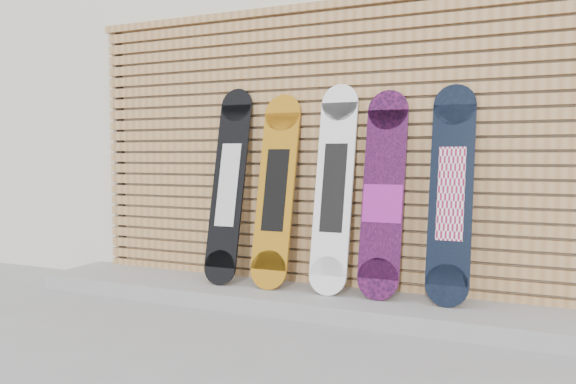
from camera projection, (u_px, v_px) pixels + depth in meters
name	position (u px, v px, depth m)	size (l,w,h in m)	color
ground	(296.00, 338.00, 3.46)	(80.00, 80.00, 0.00)	gray
building	(457.00, 96.00, 6.33)	(12.00, 5.00, 3.60)	beige
concrete_step	(313.00, 300.00, 4.13)	(4.60, 0.70, 0.12)	gray
slat_wall	(327.00, 145.00, 4.32)	(4.26, 0.08, 2.29)	#A87946
snowboard_0	(229.00, 185.00, 4.46)	(0.27, 0.37, 1.55)	black
snowboard_1	(276.00, 190.00, 4.30)	(0.30, 0.35, 1.49)	#AB6D12
snowboard_2	(334.00, 188.00, 4.12)	(0.28, 0.34, 1.54)	white
snowboard_3	(383.00, 195.00, 3.98)	(0.30, 0.32, 1.48)	black
snowboard_4	(451.00, 194.00, 3.80)	(0.29, 0.31, 1.50)	black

